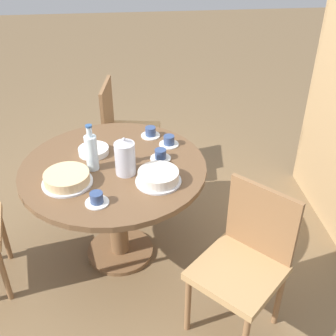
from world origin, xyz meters
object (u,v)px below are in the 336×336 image
cup_c (160,155)px  cake_main (67,179)px  cup_d (169,141)px  water_bottle (91,151)px  chair_b (125,130)px  coffee_pot (125,157)px  cake_second (158,177)px  cup_a (151,133)px  cup_b (97,199)px  chair_a (244,261)px

cup_c → cake_main: bearing=-69.3°
cup_d → water_bottle: bearing=-64.0°
chair_b → water_bottle: bearing=176.8°
coffee_pot → cake_second: 0.22m
cake_main → chair_b: bearing=162.8°
cup_a → cup_c: (0.30, 0.04, 0.00)m
coffee_pot → cup_d: (-0.30, 0.28, -0.08)m
water_bottle → cup_a: water_bottle is taller
coffee_pot → cup_c: 0.26m
chair_b → coffee_pot: coffee_pot is taller
cake_second → cup_b: (0.16, -0.34, -0.01)m
coffee_pot → cup_a: coffee_pot is taller
chair_a → cup_d: 0.92m
cup_c → cake_second: bearing=-7.8°
water_bottle → cup_c: 0.42m
chair_b → cake_main: (1.06, -0.33, 0.28)m
cake_second → cup_c: bearing=172.2°
cake_main → cup_a: (-0.50, 0.50, -0.01)m
water_bottle → cup_c: (-0.07, 0.41, -0.09)m
coffee_pot → water_bottle: (-0.07, -0.19, 0.01)m
chair_a → cup_b: (-0.25, -0.75, 0.27)m
cake_main → cake_second: (0.04, 0.51, 0.00)m
coffee_pot → water_bottle: size_ratio=0.81×
cup_a → cup_d: bearing=40.4°
cake_main → coffee_pot: bearing=102.7°
chair_b → cup_d: bearing=-149.1°
chair_b → cup_b: bearing=-178.5°
coffee_pot → cup_c: (-0.13, 0.21, -0.08)m
cake_second → cup_b: cake_second is taller
cup_a → water_bottle: bearing=-45.2°
cake_second → cup_c: size_ratio=2.04×
cake_main → cup_a: bearing=135.0°
chair_b → cake_second: 1.15m
cake_second → cup_d: cake_second is taller
coffee_pot → cup_c: bearing=121.6°
coffee_pot → cake_second: bearing=58.3°
cake_main → cup_c: (-0.21, 0.54, -0.01)m
chair_a → cake_main: chair_a is taller
water_bottle → cake_second: size_ratio=1.10×
cup_b → cake_main: bearing=-139.0°
cup_c → cup_b: bearing=-42.5°
chair_a → chair_b: bearing=157.6°
water_bottle → cup_d: (-0.23, 0.48, -0.09)m
cake_second → chair_a: bearing=45.1°
coffee_pot → cup_d: 0.42m
cake_second → cup_b: 0.37m
cake_second → cup_b: size_ratio=2.04×
cake_second → cup_c: 0.25m
cake_second → cup_a: (-0.54, -0.01, -0.01)m
cup_b → water_bottle: bearing=-174.1°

